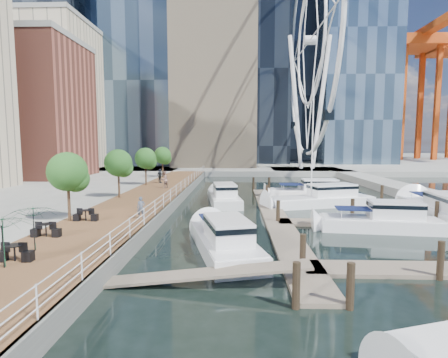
% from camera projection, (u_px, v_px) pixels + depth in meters
% --- Properties ---
extents(ground, '(520.00, 520.00, 0.00)m').
position_uv_depth(ground, '(240.00, 256.00, 19.14)').
color(ground, black).
rests_on(ground, ground).
extents(boardwalk, '(6.00, 60.00, 1.00)m').
position_uv_depth(boardwalk, '(147.00, 201.00, 34.30)').
color(boardwalk, brown).
rests_on(boardwalk, ground).
extents(seawall, '(0.25, 60.00, 1.00)m').
position_uv_depth(seawall, '(177.00, 201.00, 34.20)').
color(seawall, '#595954').
rests_on(seawall, ground).
extents(land_far, '(200.00, 114.00, 1.00)m').
position_uv_depth(land_far, '(237.00, 159.00, 120.48)').
color(land_far, gray).
rests_on(land_far, ground).
extents(breakwater, '(4.00, 60.00, 1.00)m').
position_uv_depth(breakwater, '(420.00, 195.00, 38.29)').
color(breakwater, gray).
rests_on(breakwater, ground).
extents(pier, '(14.00, 12.00, 1.00)m').
position_uv_depth(pier, '(307.00, 171.00, 70.31)').
color(pier, gray).
rests_on(pier, ground).
extents(railing, '(0.10, 60.00, 1.05)m').
position_uv_depth(railing, '(176.00, 191.00, 34.10)').
color(railing, white).
rests_on(railing, boardwalk).
extents(floating_docks, '(16.00, 34.00, 2.60)m').
position_uv_depth(floating_docks, '(336.00, 212.00, 28.74)').
color(floating_docks, '#6D6051').
rests_on(floating_docks, ground).
extents(ferris_wheel, '(5.80, 45.60, 47.80)m').
position_uv_depth(ferris_wheel, '(310.00, 41.00, 67.68)').
color(ferris_wheel, white).
rests_on(ferris_wheel, ground).
extents(street_trees, '(2.60, 42.60, 4.60)m').
position_uv_depth(street_trees, '(118.00, 163.00, 33.00)').
color(street_trees, '#3F2B1C').
rests_on(street_trees, ground).
extents(cafe_tables, '(2.50, 13.70, 0.74)m').
position_uv_depth(cafe_tables, '(32.00, 240.00, 17.36)').
color(cafe_tables, black).
rests_on(cafe_tables, ground).
extents(yacht_foreground, '(9.18, 3.45, 2.15)m').
position_uv_depth(yacht_foreground, '(380.00, 231.00, 24.72)').
color(yacht_foreground, white).
rests_on(yacht_foreground, ground).
extents(pedestrian_near, '(0.61, 0.45, 1.51)m').
position_uv_depth(pedestrian_near, '(141.00, 208.00, 24.04)').
color(pedestrian_near, '#454D5C').
rests_on(pedestrian_near, boardwalk).
extents(pedestrian_mid, '(1.15, 1.21, 1.97)m').
position_uv_depth(pedestrian_mid, '(164.00, 180.00, 40.15)').
color(pedestrian_mid, gray).
rests_on(pedestrian_mid, boardwalk).
extents(pedestrian_far, '(1.12, 1.03, 1.84)m').
position_uv_depth(pedestrian_far, '(160.00, 176.00, 45.31)').
color(pedestrian_far, '#31353D').
rests_on(pedestrian_far, boardwalk).
extents(moored_yachts, '(23.14, 34.03, 11.50)m').
position_uv_depth(moored_yachts, '(326.00, 212.00, 31.37)').
color(moored_yachts, white).
rests_on(moored_yachts, ground).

